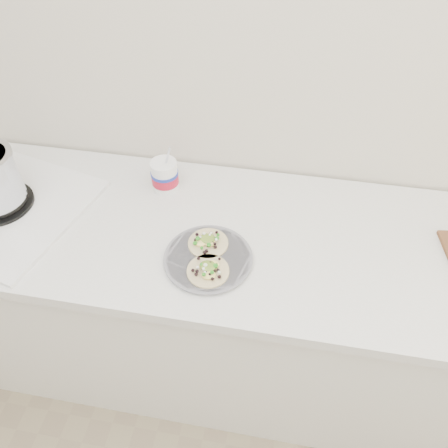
# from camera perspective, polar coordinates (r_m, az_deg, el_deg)

# --- Properties ---
(counter) EXTENTS (2.44, 0.66, 0.90)m
(counter) POSITION_cam_1_polar(r_m,az_deg,el_deg) (1.75, -0.86, -10.64)
(counter) COLOR silver
(counter) RESTS_ON ground
(taco_plate) EXTENTS (0.27, 0.27, 0.04)m
(taco_plate) POSITION_cam_1_polar(r_m,az_deg,el_deg) (1.29, -2.09, -4.29)
(taco_plate) COLOR slate
(taco_plate) RESTS_ON counter
(tub) EXTENTS (0.09, 0.09, 0.21)m
(tub) POSITION_cam_1_polar(r_m,az_deg,el_deg) (1.50, -7.70, 6.58)
(tub) COLOR white
(tub) RESTS_ON counter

